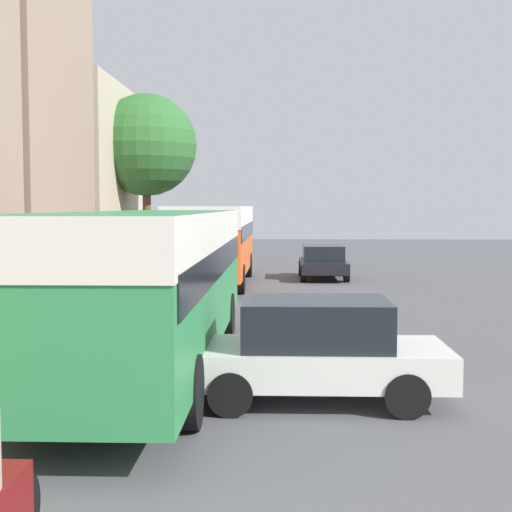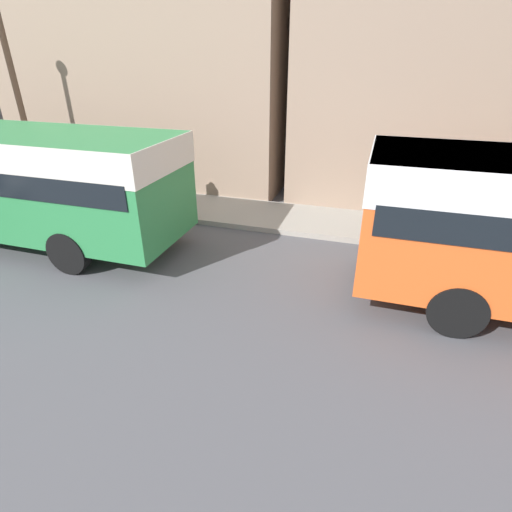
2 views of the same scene
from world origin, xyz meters
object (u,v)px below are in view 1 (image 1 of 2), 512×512
at_px(car_crossing, 316,349).
at_px(pedestrian_near_curb, 40,293).
at_px(bus_lead, 146,268).
at_px(car_far_curb, 323,261).
at_px(bus_following, 214,234).

bearing_deg(car_crossing, pedestrian_near_curb, 48.32).
distance_m(bus_lead, car_far_curb, 16.92).
height_order(bus_lead, bus_following, bus_following).
distance_m(car_crossing, pedestrian_near_curb, 8.09).
relative_size(bus_following, car_crossing, 2.37).
relative_size(car_crossing, car_far_curb, 1.01).
bearing_deg(car_far_curb, bus_following, 27.32).
height_order(car_crossing, car_far_curb, car_crossing).
bearing_deg(car_far_curb, pedestrian_near_curb, 60.61).
bearing_deg(car_far_curb, car_crossing, 86.25).
bearing_deg(pedestrian_near_curb, bus_following, 74.31).
distance_m(bus_following, car_far_curb, 4.92).
height_order(bus_following, car_far_curb, bus_following).
relative_size(car_far_curb, pedestrian_near_curb, 2.48).
xyz_separation_m(bus_following, car_crossing, (3.05, -16.03, -1.12)).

